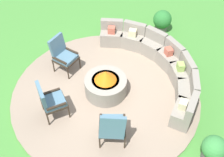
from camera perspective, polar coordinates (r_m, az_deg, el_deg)
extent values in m
plane|color=#478C38|center=(7.35, -1.28, -3.09)|extent=(24.00, 24.00, 0.00)
cylinder|color=gray|center=(7.32, -1.28, -2.93)|extent=(4.90, 4.90, 0.06)
cylinder|color=gray|center=(7.13, -1.32, -1.53)|extent=(1.08, 1.08, 0.47)
cylinder|color=black|center=(6.98, -1.34, -0.39)|extent=(0.70, 0.70, 0.06)
cone|color=orange|center=(6.85, -1.37, 0.59)|extent=(0.56, 0.56, 0.28)
cube|color=gray|center=(6.77, 14.31, -7.09)|extent=(0.72, 0.81, 0.45)
cube|color=gray|center=(6.47, 16.15, -5.40)|extent=(0.47, 0.67, 0.33)
cube|color=gray|center=(7.20, 14.90, -3.05)|extent=(0.80, 0.79, 0.45)
cube|color=gray|center=(6.95, 16.68, -1.02)|extent=(0.60, 0.57, 0.33)
cube|color=gray|center=(7.63, 13.86, 0.66)|extent=(0.80, 0.68, 0.45)
cube|color=gray|center=(7.42, 15.41, 2.94)|extent=(0.68, 0.42, 0.33)
cube|color=gray|center=(8.01, 11.52, 3.79)|extent=(0.71, 0.51, 0.45)
cube|color=gray|center=(7.84, 12.77, 6.26)|extent=(0.68, 0.22, 0.33)
cube|color=gray|center=(8.32, 8.21, 6.18)|extent=(0.76, 0.59, 0.45)
cube|color=gray|center=(8.18, 9.10, 8.77)|extent=(0.69, 0.31, 0.33)
cube|color=gray|center=(8.53, 4.25, 7.73)|extent=(0.81, 0.74, 0.45)
cube|color=gray|center=(8.41, 4.74, 10.39)|extent=(0.65, 0.49, 0.33)
cube|color=gray|center=(8.63, -0.08, 8.38)|extent=(0.77, 0.81, 0.45)
cube|color=gray|center=(8.51, 0.00, 11.07)|extent=(0.55, 0.62, 0.33)
cube|color=#BC5B47|center=(7.77, 11.58, 5.47)|extent=(0.25, 0.23, 0.21)
cube|color=#BC5B47|center=(8.39, -0.11, 9.95)|extent=(0.27, 0.27, 0.21)
cube|color=beige|center=(6.52, 14.41, -5.20)|extent=(0.26, 0.27, 0.21)
cube|color=#93B756|center=(7.39, 13.94, 2.39)|extent=(0.26, 0.25, 0.20)
cube|color=beige|center=(8.29, 4.26, 9.34)|extent=(0.28, 0.28, 0.22)
cylinder|color=#2D2319|center=(7.85, -6.62, 3.14)|extent=(0.04, 0.04, 0.38)
cylinder|color=#2D2319|center=(7.58, -9.00, 0.94)|extent=(0.04, 0.04, 0.38)
cylinder|color=#2D2319|center=(8.12, -9.54, 4.52)|extent=(0.04, 0.04, 0.38)
cylinder|color=#2D2319|center=(7.87, -11.92, 2.44)|extent=(0.04, 0.04, 0.38)
cube|color=#2D2319|center=(7.71, -9.46, 3.96)|extent=(0.72, 0.71, 0.05)
cube|color=slate|center=(7.66, -9.52, 4.34)|extent=(0.66, 0.66, 0.09)
cube|color=slate|center=(7.63, -11.14, 6.48)|extent=(0.31, 0.54, 0.64)
cube|color=#2D2319|center=(7.75, -8.42, 5.71)|extent=(0.46, 0.22, 0.04)
cube|color=#2D2319|center=(7.49, -10.78, 3.67)|extent=(0.46, 0.22, 0.04)
cylinder|color=#2D2319|center=(7.04, -10.18, -3.84)|extent=(0.04, 0.04, 0.38)
cylinder|color=#2D2319|center=(6.72, -8.82, -6.89)|extent=(0.04, 0.04, 0.38)
cylinder|color=#2D2319|center=(7.00, -14.16, -5.15)|extent=(0.04, 0.04, 0.38)
cylinder|color=#2D2319|center=(6.68, -13.00, -8.29)|extent=(0.04, 0.04, 0.38)
cube|color=#2D2319|center=(6.69, -11.81, -4.87)|extent=(0.64, 0.63, 0.05)
cube|color=slate|center=(6.63, -11.90, -4.49)|extent=(0.58, 0.58, 0.09)
cube|color=slate|center=(6.42, -14.23, -3.65)|extent=(0.59, 0.19, 0.68)
cube|color=#2D2319|center=(6.75, -12.58, -2.67)|extent=(0.13, 0.47, 0.04)
cube|color=#2D2319|center=(6.43, -11.36, -5.66)|extent=(0.13, 0.47, 0.04)
cylinder|color=#2D2319|center=(6.47, -2.35, -9.00)|extent=(0.04, 0.04, 0.38)
cylinder|color=#2D2319|center=(6.47, 2.53, -9.03)|extent=(0.04, 0.04, 0.38)
cylinder|color=#2D2319|center=(6.18, -2.54, -13.11)|extent=(0.04, 0.04, 0.38)
cylinder|color=#2D2319|center=(6.18, 2.64, -13.15)|extent=(0.04, 0.04, 0.38)
cube|color=#2D2319|center=(6.14, 0.07, -9.94)|extent=(0.81, 0.81, 0.05)
cube|color=slate|center=(6.08, 0.07, -9.57)|extent=(0.74, 0.74, 0.09)
cube|color=slate|center=(5.72, 0.06, -10.09)|extent=(0.40, 0.55, 0.67)
cube|color=#2D2319|center=(6.03, -2.43, -9.20)|extent=(0.43, 0.33, 0.04)
cube|color=#2D2319|center=(6.03, 2.58, -9.23)|extent=(0.43, 0.33, 0.04)
cylinder|color=#605B56|center=(6.53, 19.57, -14.67)|extent=(0.38, 0.38, 0.23)
sphere|color=#3D8E42|center=(6.27, 20.30, -13.18)|extent=(0.52, 0.52, 0.52)
sphere|color=yellow|center=(6.18, 20.93, -13.07)|extent=(0.17, 0.17, 0.17)
cylinder|color=#605B56|center=(9.51, 10.06, 10.26)|extent=(0.41, 0.41, 0.20)
sphere|color=#2D7A33|center=(9.32, 10.32, 11.88)|extent=(0.60, 0.60, 0.60)
sphere|color=yellow|center=(9.23, 10.66, 12.22)|extent=(0.18, 0.18, 0.18)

